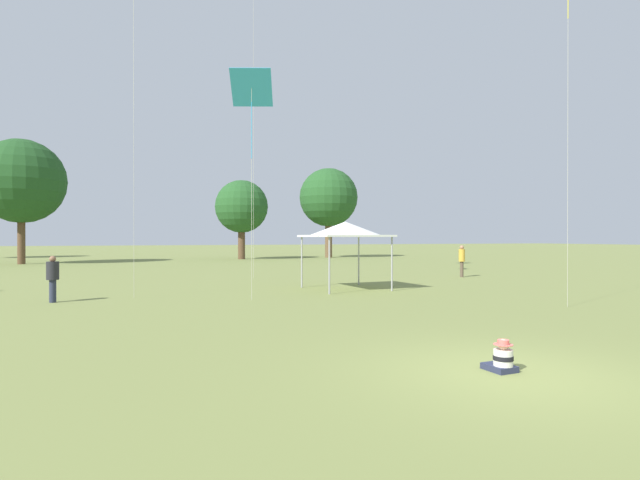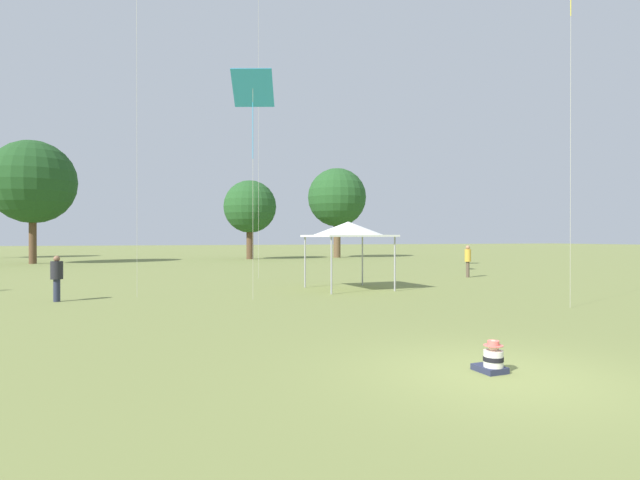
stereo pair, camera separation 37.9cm
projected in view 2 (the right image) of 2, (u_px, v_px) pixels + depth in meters
name	position (u px, v px, depth m)	size (l,w,h in m)	color
ground_plane	(500.00, 375.00, 7.97)	(300.00, 300.00, 0.00)	olive
seated_toddler	(492.00, 359.00, 8.13)	(0.41, 0.51, 0.54)	#282D47
person_standing_0	(57.00, 275.00, 17.17)	(0.51, 0.51, 1.59)	#282D42
person_standing_2	(468.00, 258.00, 27.79)	(0.41, 0.41, 1.79)	brown
canopy_tent	(348.00, 230.00, 21.31)	(3.35, 3.35, 2.90)	white
kite_2	(253.00, 91.00, 17.64)	(1.68, 1.41, 8.05)	#339EDB
distant_tree_0	(337.00, 198.00, 55.91)	(6.54, 6.54, 10.02)	brown
distant_tree_1	(33.00, 182.00, 42.36)	(7.04, 7.04, 10.49)	brown
distant_tree_2	(250.00, 207.00, 51.69)	(5.44, 5.44, 8.18)	brown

